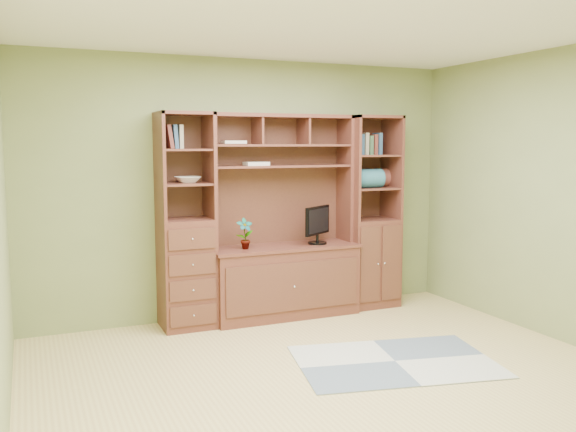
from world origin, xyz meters
name	(u,v)px	position (x,y,z in m)	size (l,w,h in m)	color
room	(341,207)	(0.00, 0.00, 1.30)	(4.60, 4.10, 2.64)	tan
center_hutch	(284,217)	(0.29, 1.73, 1.02)	(1.54, 0.53, 2.05)	#54281D
left_tower	(186,221)	(-0.71, 1.77, 1.02)	(0.50, 0.45, 2.05)	#54281D
right_tower	(370,212)	(1.32, 1.77, 1.02)	(0.55, 0.45, 2.05)	#54281D
rug	(395,361)	(0.59, 0.15, 0.01)	(1.57, 1.05, 0.01)	gray
monitor	(317,218)	(0.65, 1.70, 1.00)	(0.44, 0.20, 0.54)	black
orchid	(245,234)	(-0.14, 1.70, 0.88)	(0.16, 0.11, 0.31)	brown
magazines	(256,164)	(0.03, 1.82, 1.56)	(0.23, 0.17, 0.04)	beige
bowl	(188,180)	(-0.68, 1.77, 1.42)	(0.24, 0.24, 0.06)	beige
blanket_teal	(367,178)	(1.23, 1.73, 1.39)	(0.35, 0.20, 0.20)	#285B69
blanket_red	(376,178)	(1.43, 1.85, 1.39)	(0.35, 0.19, 0.19)	brown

